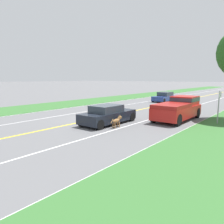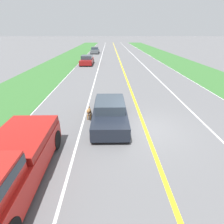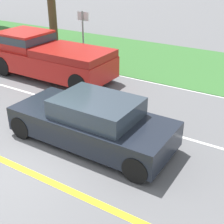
{
  "view_description": "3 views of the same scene",
  "coord_description": "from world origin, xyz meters",
  "px_view_note": "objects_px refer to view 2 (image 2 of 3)",
  "views": [
    {
      "loc": [
        11.84,
        -12.64,
        3.24
      ],
      "look_at": [
        2.76,
        -1.32,
        1.0
      ],
      "focal_mm": 35.0,
      "sensor_mm": 36.0,
      "label": 1
    },
    {
      "loc": [
        1.96,
        8.2,
        4.83
      ],
      "look_at": [
        1.81,
        -0.38,
        0.86
      ],
      "focal_mm": 28.0,
      "sensor_mm": 36.0,
      "label": 2
    },
    {
      "loc": [
        -4.07,
        -5.14,
        4.64
      ],
      "look_at": [
        1.94,
        -1.38,
        1.1
      ],
      "focal_mm": 50.0,
      "sensor_mm": 36.0,
      "label": 3
    }
  ],
  "objects_px": {
    "ego_car": "(110,113)",
    "pickup_truck": "(4,167)",
    "dog": "(89,112)",
    "car_trailing_near": "(87,60)",
    "car_trailing_mid": "(95,50)"
  },
  "relations": [
    {
      "from": "ego_car",
      "to": "pickup_truck",
      "type": "bearing_deg",
      "value": 54.08
    },
    {
      "from": "dog",
      "to": "car_trailing_near",
      "type": "distance_m",
      "value": 19.4
    },
    {
      "from": "ego_car",
      "to": "car_trailing_near",
      "type": "distance_m",
      "value": 20.1
    },
    {
      "from": "ego_car",
      "to": "dog",
      "type": "xyz_separation_m",
      "value": [
        1.26,
        -0.52,
        -0.17
      ]
    },
    {
      "from": "pickup_truck",
      "to": "car_trailing_mid",
      "type": "bearing_deg",
      "value": -89.98
    },
    {
      "from": "dog",
      "to": "ego_car",
      "type": "bearing_deg",
      "value": 155.79
    },
    {
      "from": "pickup_truck",
      "to": "car_trailing_mid",
      "type": "relative_size",
      "value": 1.19
    },
    {
      "from": "pickup_truck",
      "to": "car_trailing_near",
      "type": "relative_size",
      "value": 1.19
    },
    {
      "from": "dog",
      "to": "pickup_truck",
      "type": "height_order",
      "value": "pickup_truck"
    },
    {
      "from": "ego_car",
      "to": "pickup_truck",
      "type": "relative_size",
      "value": 0.86
    },
    {
      "from": "dog",
      "to": "car_trailing_near",
      "type": "bearing_deg",
      "value": -84.98
    },
    {
      "from": "pickup_truck",
      "to": "car_trailing_near",
      "type": "distance_m",
      "value": 24.44
    },
    {
      "from": "ego_car",
      "to": "pickup_truck",
      "type": "xyz_separation_m",
      "value": [
        3.37,
        4.65,
        0.28
      ]
    },
    {
      "from": "car_trailing_near",
      "to": "dog",
      "type": "bearing_deg",
      "value": 96.79
    },
    {
      "from": "dog",
      "to": "car_trailing_near",
      "type": "xyz_separation_m",
      "value": [
        2.29,
        -19.26,
        0.17
      ]
    }
  ]
}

